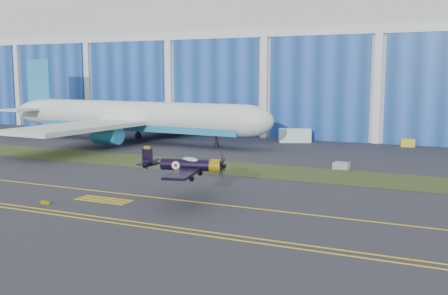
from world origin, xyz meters
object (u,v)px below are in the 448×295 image
at_px(jetliner, 135,84).
at_px(shipping_container, 295,135).
at_px(warbird, 186,165).
at_px(tug, 408,143).

xyz_separation_m(jetliner, shipping_container, (27.46, 11.93, -9.59)).
relative_size(jetliner, shipping_container, 11.10).
height_order(jetliner, shipping_container, jetliner).
xyz_separation_m(warbird, tug, (16.10, 51.66, -2.97)).
distance_m(warbird, shipping_container, 49.83).
bearing_deg(shipping_container, warbird, -109.36).
height_order(warbird, tug, warbird).
relative_size(shipping_container, tug, 2.50).
distance_m(warbird, tug, 54.19).
xyz_separation_m(warbird, shipping_container, (-3.89, 49.62, -2.38)).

